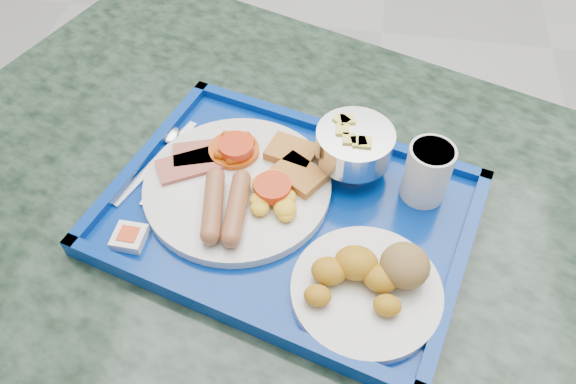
% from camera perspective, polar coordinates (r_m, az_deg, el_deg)
% --- Properties ---
extents(floor, '(6.00, 6.00, 0.00)m').
position_cam_1_polar(floor, '(1.88, 8.44, 4.31)').
color(floor, '#949497').
rests_on(floor, ground).
extents(table, '(1.36, 1.14, 0.73)m').
position_cam_1_polar(table, '(0.93, 0.46, -8.16)').
color(table, slate).
rests_on(table, floor).
extents(tray, '(0.55, 0.46, 0.03)m').
position_cam_1_polar(tray, '(0.75, -0.00, -2.24)').
color(tray, navy).
rests_on(tray, table).
extents(main_plate, '(0.26, 0.26, 0.04)m').
position_cam_1_polar(main_plate, '(0.76, -4.56, 0.85)').
color(main_plate, silver).
rests_on(main_plate, tray).
extents(bread_plate, '(0.18, 0.18, 0.06)m').
position_cam_1_polar(bread_plate, '(0.67, 8.44, -8.95)').
color(bread_plate, silver).
rests_on(bread_plate, tray).
extents(fruit_bowl, '(0.11, 0.11, 0.07)m').
position_cam_1_polar(fruit_bowl, '(0.77, 6.73, 4.75)').
color(fruit_bowl, '#BDBDC0').
rests_on(fruit_bowl, tray).
extents(juice_cup, '(0.06, 0.06, 0.08)m').
position_cam_1_polar(juice_cup, '(0.76, 14.00, 2.08)').
color(juice_cup, silver).
rests_on(juice_cup, tray).
extents(spoon, '(0.03, 0.16, 0.01)m').
position_cam_1_polar(spoon, '(0.84, -12.13, 4.71)').
color(spoon, '#BDBDC0').
rests_on(spoon, tray).
extents(knife, '(0.08, 0.18, 0.00)m').
position_cam_1_polar(knife, '(0.83, -13.22, 3.00)').
color(knife, '#BDBDC0').
rests_on(knife, tray).
extents(jam_packet, '(0.04, 0.04, 0.02)m').
position_cam_1_polar(jam_packet, '(0.74, -15.81, -4.44)').
color(jam_packet, white).
rests_on(jam_packet, tray).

